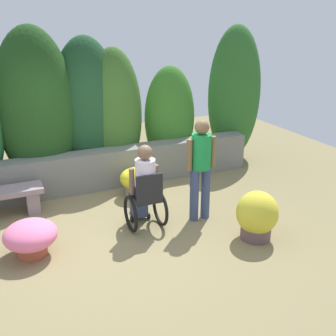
# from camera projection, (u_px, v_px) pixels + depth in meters

# --- Properties ---
(ground_plane) EXTENTS (12.35, 12.35, 0.00)m
(ground_plane) POSITION_uv_depth(u_px,v_px,m) (118.00, 234.00, 6.03)
(ground_plane) COLOR olive
(stone_retaining_wall) EXTENTS (6.58, 0.39, 0.72)m
(stone_retaining_wall) POSITION_uv_depth(u_px,v_px,m) (88.00, 171.00, 7.47)
(stone_retaining_wall) COLOR slate
(stone_retaining_wall) RESTS_ON ground
(hedge_backdrop) EXTENTS (7.96, 1.07, 3.07)m
(hedge_backdrop) POSITION_uv_depth(u_px,v_px,m) (75.00, 112.00, 7.51)
(hedge_backdrop) COLOR #3F6638
(hedge_backdrop) RESTS_ON ground
(person_in_wheelchair) EXTENTS (0.53, 0.66, 1.33)m
(person_in_wheelchair) POSITION_uv_depth(u_px,v_px,m) (144.00, 189.00, 6.03)
(person_in_wheelchair) COLOR black
(person_in_wheelchair) RESTS_ON ground
(person_standing_companion) EXTENTS (0.49, 0.30, 1.62)m
(person_standing_companion) POSITION_uv_depth(u_px,v_px,m) (201.00, 164.00, 6.17)
(person_standing_companion) COLOR #3A476E
(person_standing_companion) RESTS_ON ground
(flower_pot_purple_near) EXTENTS (0.71, 0.71, 0.49)m
(flower_pot_purple_near) POSITION_uv_depth(u_px,v_px,m) (31.00, 237.00, 5.41)
(flower_pot_purple_near) COLOR #A84C35
(flower_pot_purple_near) RESTS_ON ground
(flower_pot_terracotta_by_wall) EXTENTS (0.60, 0.60, 0.73)m
(flower_pot_terracotta_by_wall) POSITION_uv_depth(u_px,v_px,m) (257.00, 216.00, 5.80)
(flower_pot_terracotta_by_wall) COLOR brown
(flower_pot_terracotta_by_wall) RESTS_ON ground
(flower_pot_red_accent) EXTENTS (0.55, 0.55, 0.52)m
(flower_pot_red_accent) POSITION_uv_depth(u_px,v_px,m) (136.00, 181.00, 7.24)
(flower_pot_red_accent) COLOR gray
(flower_pot_red_accent) RESTS_ON ground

